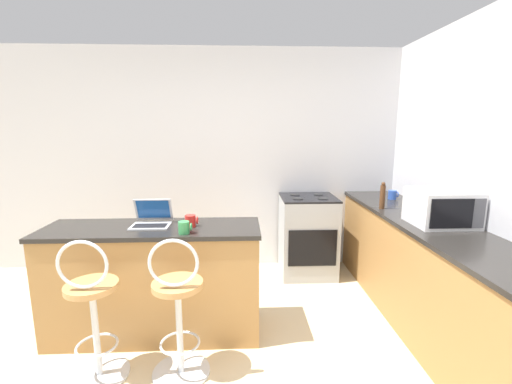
# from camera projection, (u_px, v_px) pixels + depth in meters

# --- Properties ---
(wall_back) EXTENTS (12.00, 0.06, 2.60)m
(wall_back) POSITION_uv_depth(u_px,v_px,m) (220.00, 161.00, 4.10)
(wall_back) COLOR silver
(wall_back) RESTS_ON ground_plane
(breakfast_bar) EXTENTS (1.71, 0.54, 0.92)m
(breakfast_bar) POSITION_uv_depth(u_px,v_px,m) (155.00, 281.00, 2.80)
(breakfast_bar) COLOR #9E703D
(breakfast_bar) RESTS_ON ground_plane
(counter_right) EXTENTS (0.61, 2.83, 0.92)m
(counter_right) POSITION_uv_depth(u_px,v_px,m) (426.00, 274.00, 2.93)
(counter_right) COLOR #9E703D
(counter_right) RESTS_ON ground_plane
(bar_stool_near) EXTENTS (0.40, 0.40, 1.02)m
(bar_stool_near) POSITION_uv_depth(u_px,v_px,m) (93.00, 314.00, 2.27)
(bar_stool_near) COLOR silver
(bar_stool_near) RESTS_ON ground_plane
(bar_stool_far) EXTENTS (0.40, 0.40, 1.02)m
(bar_stool_far) POSITION_uv_depth(u_px,v_px,m) (178.00, 312.00, 2.30)
(bar_stool_far) COLOR silver
(bar_stool_far) RESTS_ON ground_plane
(laptop) EXTENTS (0.30, 0.26, 0.21)m
(laptop) POSITION_uv_depth(u_px,v_px,m) (152.00, 218.00, 2.76)
(laptop) COLOR #B7BABF
(laptop) RESTS_ON breakfast_bar
(microwave) EXTENTS (0.46, 0.40, 0.28)m
(microwave) POSITION_uv_depth(u_px,v_px,m) (442.00, 208.00, 2.75)
(microwave) COLOR silver
(microwave) RESTS_ON counter_right
(stove_range) EXTENTS (0.62, 0.59, 0.93)m
(stove_range) POSITION_uv_depth(u_px,v_px,m) (307.00, 236.00, 3.96)
(stove_range) COLOR #9EA3A8
(stove_range) RESTS_ON ground_plane
(pepper_mill) EXTENTS (0.05, 0.05, 0.26)m
(pepper_mill) POSITION_uv_depth(u_px,v_px,m) (383.00, 196.00, 3.29)
(pepper_mill) COLOR #4C2D19
(pepper_mill) RESTS_ON counter_right
(mug_green) EXTENTS (0.10, 0.08, 0.09)m
(mug_green) POSITION_uv_depth(u_px,v_px,m) (184.00, 227.00, 2.53)
(mug_green) COLOR #338447
(mug_green) RESTS_ON breakfast_bar
(mug_blue) EXTENTS (0.11, 0.09, 0.10)m
(mug_blue) POSITION_uv_depth(u_px,v_px,m) (392.00, 195.00, 3.74)
(mug_blue) COLOR #2D51AD
(mug_blue) RESTS_ON counter_right
(mug_red) EXTENTS (0.10, 0.08, 0.09)m
(mug_red) POSITION_uv_depth(u_px,v_px,m) (191.00, 221.00, 2.71)
(mug_red) COLOR red
(mug_red) RESTS_ON breakfast_bar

